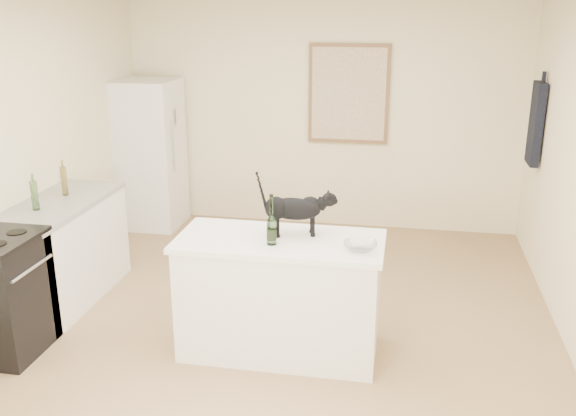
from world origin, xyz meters
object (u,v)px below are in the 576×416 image
(fridge, at_px, (150,154))
(black_cat, at_px, (294,212))
(wine_bottle, at_px, (271,223))
(glass_bowl, at_px, (360,246))

(fridge, relative_size, black_cat, 3.31)
(wine_bottle, height_order, glass_bowl, wine_bottle)
(black_cat, bearing_deg, wine_bottle, -133.95)
(black_cat, bearing_deg, glass_bowl, -37.40)
(black_cat, bearing_deg, fridge, 116.25)
(glass_bowl, bearing_deg, wine_bottle, -179.61)
(wine_bottle, bearing_deg, glass_bowl, 0.39)
(wine_bottle, bearing_deg, fridge, 127.05)
(glass_bowl, bearing_deg, fridge, 134.70)
(fridge, distance_m, black_cat, 3.26)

